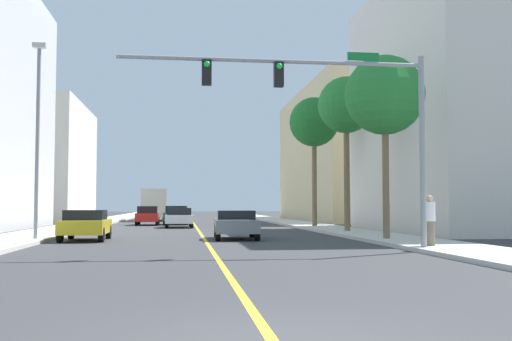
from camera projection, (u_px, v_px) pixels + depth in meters
The scene contains 18 objects.
ground at pixel (194, 224), 48.34m from camera, with size 192.00×192.00×0.00m, color #38383A.
sidewalk_left at pixel (89, 224), 47.31m from camera, with size 3.23×168.00×0.15m, color beige.
sidewalk_right at pixel (295, 223), 49.38m from camera, with size 3.23×168.00×0.15m, color beige.
lane_marking_center at pixel (194, 224), 48.34m from camera, with size 0.16×144.00×0.01m, color yellow.
building_left_far at pixel (24, 162), 61.42m from camera, with size 12.18×17.70×11.97m, color silver.
building_right_far at pixel (362, 156), 62.32m from camera, with size 13.03×26.04×13.45m, color beige.
traffic_signal_mast at pixel (332, 102), 20.03m from camera, with size 10.41×0.36×6.63m.
street_lamp at pixel (38, 130), 25.52m from camera, with size 0.56×0.28×8.43m.
palm_near at pixel (385, 96), 25.81m from camera, with size 3.46×3.46×7.93m.
palm_mid at pixel (346, 106), 33.44m from camera, with size 3.18×3.18×8.65m.
palm_far at pixel (314, 123), 40.97m from camera, with size 3.41×3.41×8.85m.
car_white at pixel (179, 217), 41.69m from camera, with size 1.95×4.37×1.38m.
car_red at pixel (148, 215), 46.71m from camera, with size 1.78×4.09×1.49m.
car_green at pixel (177, 215), 47.89m from camera, with size 2.07×3.90×1.50m.
car_gray at pixel (236, 224), 27.52m from camera, with size 2.06×3.98×1.33m.
car_yellow at pixel (86, 224), 26.41m from camera, with size 1.95×3.85×1.36m.
delivery_truck at pixel (154, 204), 59.49m from camera, with size 2.72×8.24×3.12m.
pedestrian at pixel (430, 220), 20.89m from camera, with size 0.38×0.38×1.77m.
Camera 1 is at (-1.06, -6.76, 1.58)m, focal length 41.74 mm.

